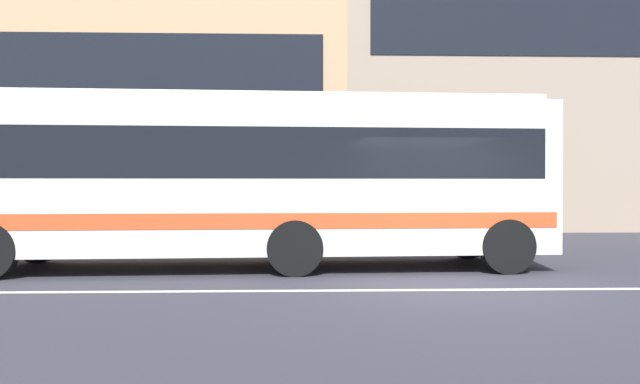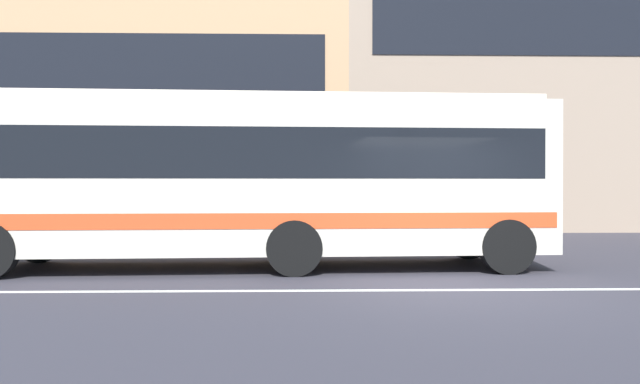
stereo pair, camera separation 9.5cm
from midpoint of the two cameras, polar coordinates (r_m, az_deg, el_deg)
ground_plane at (r=9.83m, az=13.28°, el=-8.86°), size 160.00×160.00×0.00m
lane_centre_line at (r=9.82m, az=13.28°, el=-8.83°), size 60.00×0.16×0.01m
apartment_block_left at (r=28.00m, az=-19.40°, el=7.36°), size 20.20×11.63×9.85m
apartment_block_right at (r=29.20m, az=21.86°, el=9.77°), size 19.69×11.63×12.58m
transit_bus at (r=12.06m, az=-5.62°, el=1.59°), size 11.26×3.07×3.31m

